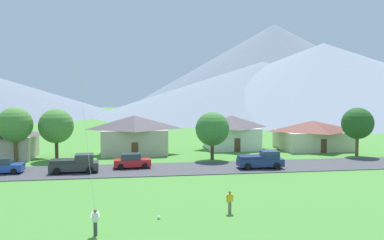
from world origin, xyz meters
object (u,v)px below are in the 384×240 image
at_px(house_left_center, 312,134).
at_px(tree_right_of_center, 15,125).
at_px(tree_left_of_center, 212,129).
at_px(parked_car_red_mid_west, 132,161).
at_px(house_rightmost, 134,134).
at_px(tree_center, 358,123).
at_px(watcher_person, 230,202).
at_px(soccer_ball, 159,217).
at_px(pickup_truck_navy_west_side, 261,160).
at_px(tree_near_left, 56,126).
at_px(house_leftmost, 231,131).
at_px(parked_car_blue_west_end, 2,166).
at_px(pickup_truck_charcoal_east_side, 75,163).

xyz_separation_m(house_left_center, tree_right_of_center, (-41.88, -5.61, 2.50)).
relative_size(tree_left_of_center, parked_car_red_mid_west, 1.46).
relative_size(house_rightmost, parked_car_red_mid_west, 2.29).
xyz_separation_m(house_rightmost, tree_center, (30.14, -6.86, 1.67)).
distance_m(watcher_person, soccer_ball, 5.37).
bearing_deg(soccer_ball, pickup_truck_navy_west_side, 52.27).
height_order(house_rightmost, tree_left_of_center, tree_left_of_center).
bearing_deg(soccer_ball, tree_near_left, 112.64).
relative_size(tree_right_of_center, soccer_ball, 28.99).
height_order(house_left_center, tree_right_of_center, tree_right_of_center).
bearing_deg(soccer_ball, tree_left_of_center, 69.79).
relative_size(house_left_center, tree_left_of_center, 1.70).
bearing_deg(parked_car_red_mid_west, house_leftmost, 43.03).
relative_size(house_rightmost, tree_center, 1.47).
height_order(tree_right_of_center, parked_car_red_mid_west, tree_right_of_center).
height_order(house_left_center, parked_car_red_mid_west, house_left_center).
xyz_separation_m(parked_car_blue_west_end, soccer_ball, (15.52, -18.36, -0.75)).
relative_size(tree_left_of_center, parked_car_blue_west_end, 1.48).
bearing_deg(watcher_person, tree_near_left, 122.07).
bearing_deg(parked_car_blue_west_end, pickup_truck_navy_west_side, -2.79).
relative_size(tree_left_of_center, watcher_person, 3.73).
xyz_separation_m(parked_car_blue_west_end, parked_car_red_mid_west, (13.87, 1.01, 0.00)).
bearing_deg(soccer_ball, tree_center, 39.34).
height_order(tree_near_left, parked_car_red_mid_west, tree_near_left).
relative_size(tree_center, pickup_truck_charcoal_east_side, 1.27).
xyz_separation_m(tree_center, parked_car_red_mid_west, (-30.64, -4.39, -3.64)).
bearing_deg(pickup_truck_navy_west_side, parked_car_red_mid_west, 170.74).
xyz_separation_m(parked_car_red_mid_west, pickup_truck_charcoal_east_side, (-6.13, -1.70, 0.19)).
distance_m(parked_car_red_mid_west, watcher_person, 20.07).
bearing_deg(pickup_truck_charcoal_east_side, parked_car_blue_west_end, 174.89).
bearing_deg(tree_left_of_center, house_left_center, 23.68).
distance_m(parked_car_blue_west_end, watcher_person, 27.40).
bearing_deg(parked_car_blue_west_end, watcher_person, -40.57).
bearing_deg(pickup_truck_charcoal_east_side, house_leftmost, 36.77).
bearing_deg(house_leftmost, parked_car_red_mid_west, -136.97).
distance_m(parked_car_blue_west_end, soccer_ball, 24.06).
xyz_separation_m(tree_left_of_center, tree_center, (20.27, 0.04, 0.46)).
xyz_separation_m(tree_near_left, parked_car_blue_west_end, (-4.30, -8.53, -3.55)).
bearing_deg(parked_car_red_mid_west, tree_center, 8.15).
height_order(house_leftmost, tree_center, tree_center).
distance_m(tree_near_left, tree_center, 40.34).
distance_m(house_rightmost, tree_left_of_center, 12.11).
height_order(tree_left_of_center, pickup_truck_navy_west_side, tree_left_of_center).
distance_m(tree_near_left, parked_car_blue_west_end, 10.20).
xyz_separation_m(house_left_center, watcher_person, (-20.63, -30.71, -1.38)).
relative_size(tree_right_of_center, parked_car_red_mid_west, 1.62).
distance_m(house_left_center, tree_left_of_center, 18.85).
bearing_deg(tree_right_of_center, pickup_truck_charcoal_east_side, -44.26).
bearing_deg(watcher_person, parked_car_red_mid_west, 110.22).
height_order(pickup_truck_navy_west_side, watcher_person, pickup_truck_navy_west_side).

